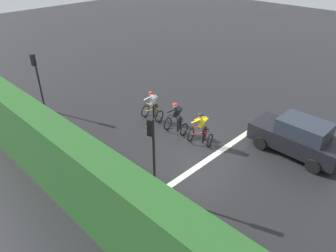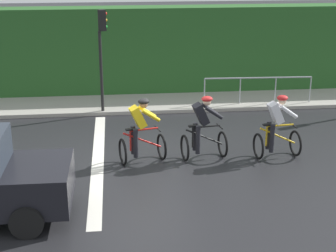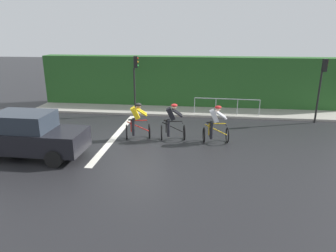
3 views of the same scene
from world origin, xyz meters
name	(u,v)px [view 3 (image 3 of 3)]	position (x,y,z in m)	size (l,w,h in m)	color
ground_plane	(138,137)	(0.00, 0.00, 0.00)	(80.00, 80.00, 0.00)	black
sidewalk_kerb	(188,110)	(-5.04, 2.00, 0.06)	(2.80, 18.72, 0.12)	#9E998E
stone_wall_low	(189,103)	(-5.94, 2.00, 0.30)	(0.44, 18.72, 0.61)	gray
hedge_wall	(190,82)	(-6.24, 2.00, 1.58)	(1.10, 18.72, 3.15)	#265623
road_marking_stop_line	(116,136)	(0.00, -1.06, 0.00)	(7.00, 0.30, 0.01)	silver
cyclist_lead	(215,125)	(0.29, 3.49, 0.80)	(0.79, 1.15, 1.66)	black
cyclist_second	(172,123)	(0.18, 1.61, 0.80)	(0.84, 1.17, 1.66)	black
cyclist_mid	(137,122)	(0.24, 0.03, 0.80)	(0.91, 1.21, 1.66)	black
car_black	(30,135)	(2.72, -3.61, 0.87)	(1.91, 4.11, 1.76)	black
traffic_light_near_crossing	(135,76)	(-3.83, -0.93, 2.22)	(0.26, 0.30, 3.34)	black
traffic_light_far_junction	(322,81)	(-3.40, 8.90, 2.22)	(0.24, 0.31, 3.34)	black
pedestrian_railing_kerbside	(227,103)	(-4.14, 4.24, 0.79)	(0.19, 3.67, 1.03)	#999EA3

